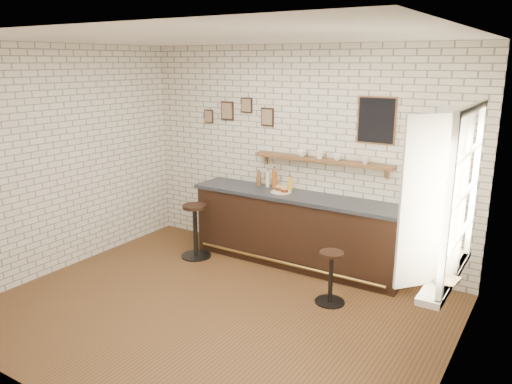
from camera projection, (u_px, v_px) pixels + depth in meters
ground at (215, 310)px, 5.73m from camera, size 5.00×5.00×0.00m
bar_counter at (296, 230)px, 6.91m from camera, size 3.10×0.65×1.01m
sandwich_plate at (281, 192)px, 6.90m from camera, size 0.28×0.28×0.01m
ciabatta_sandwich at (282, 189)px, 6.89m from camera, size 0.25×0.17×0.08m
potato_chips at (280, 191)px, 6.91m from camera, size 0.25×0.19×0.00m
bitters_bottle_brown at (259, 179)px, 7.27m from camera, size 0.07×0.07×0.23m
bitters_bottle_white at (268, 180)px, 7.19m from camera, size 0.07×0.07×0.25m
bitters_bottle_amber at (274, 179)px, 7.13m from camera, size 0.08×0.08×0.31m
condiment_bottle_yellow at (290, 184)px, 7.00m from camera, size 0.07×0.07×0.21m
bar_stool_left at (195, 229)px, 7.20m from camera, size 0.44×0.44×0.79m
bar_stool_right at (331, 276)px, 5.83m from camera, size 0.35×0.35×0.64m
wall_shelf at (321, 160)px, 6.70m from camera, size 2.00×0.18×0.18m
shelf_cup_a at (301, 153)px, 6.84m from camera, size 0.18×0.18×0.10m
shelf_cup_b at (319, 155)px, 6.70m from camera, size 0.15×0.15×0.10m
shelf_cup_c at (338, 157)px, 6.57m from camera, size 0.13×0.13×0.09m
shelf_cup_d at (366, 160)px, 6.37m from camera, size 0.14×0.14×0.10m
back_wall_decor at (314, 117)px, 6.71m from camera, size 2.96×0.02×0.56m
window_sill at (446, 275)px, 4.51m from camera, size 0.20×1.35×0.06m
casement_window at (449, 194)px, 4.34m from camera, size 0.40×1.30×1.56m
book_lower at (439, 278)px, 4.36m from camera, size 0.24×0.26×0.02m
book_upper at (438, 278)px, 4.32m from camera, size 0.19×0.24×0.02m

